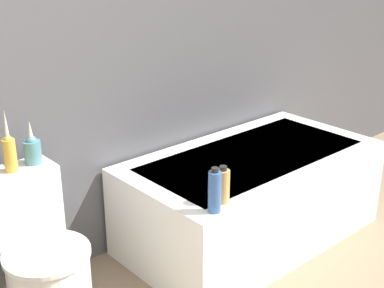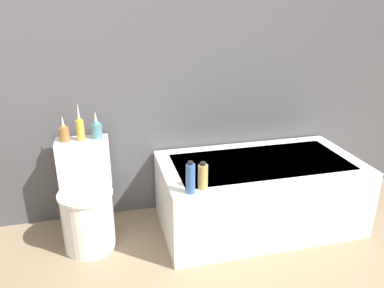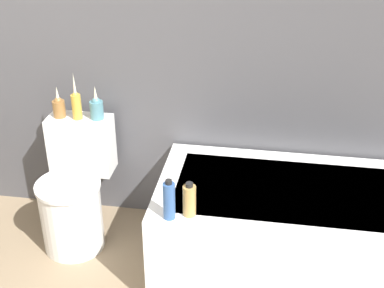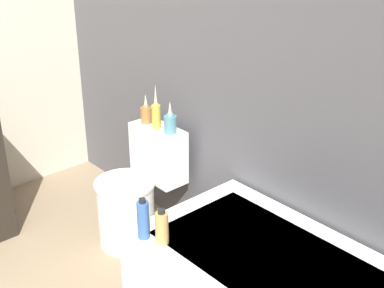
% 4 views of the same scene
% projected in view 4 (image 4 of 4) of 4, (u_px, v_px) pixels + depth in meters
% --- Properties ---
extents(wall_back_tiled, '(6.40, 0.06, 2.60)m').
position_uv_depth(wall_back_tiled, '(237.00, 39.00, 2.76)').
color(wall_back_tiled, '#4C4C51').
rests_on(wall_back_tiled, ground_plane).
extents(toilet, '(0.36, 0.53, 0.70)m').
position_uv_depth(toilet, '(136.00, 194.00, 3.28)').
color(toilet, white).
rests_on(toilet, ground).
extents(vase_gold, '(0.07, 0.07, 0.18)m').
position_uv_depth(vase_gold, '(146.00, 113.00, 3.27)').
color(vase_gold, olive).
rests_on(vase_gold, toilet).
extents(vase_silver, '(0.05, 0.05, 0.28)m').
position_uv_depth(vase_silver, '(156.00, 114.00, 3.18)').
color(vase_silver, gold).
rests_on(vase_silver, toilet).
extents(vase_bronze, '(0.08, 0.08, 0.20)m').
position_uv_depth(vase_bronze, '(170.00, 122.00, 3.13)').
color(vase_bronze, teal).
rests_on(vase_bronze, toilet).
extents(shampoo_bottle_tall, '(0.06, 0.06, 0.21)m').
position_uv_depth(shampoo_bottle_tall, '(143.00, 220.00, 2.47)').
color(shampoo_bottle_tall, '#335999').
rests_on(shampoo_bottle_tall, bathtub).
extents(shampoo_bottle_short, '(0.06, 0.06, 0.18)m').
position_uv_depth(shampoo_bottle_short, '(162.00, 227.00, 2.44)').
color(shampoo_bottle_short, tan).
rests_on(shampoo_bottle_short, bathtub).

